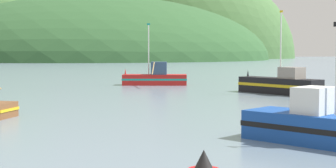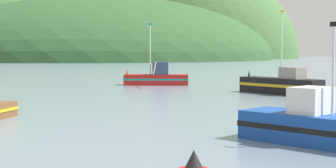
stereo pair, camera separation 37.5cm
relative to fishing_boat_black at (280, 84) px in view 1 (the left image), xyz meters
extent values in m
ellipsoid|color=#47703D|center=(80.33, 213.84, -0.89)|extent=(92.58, 74.07, 88.88)
ellipsoid|color=#2D562D|center=(14.83, 184.77, -0.89)|extent=(155.12, 124.10, 56.39)
cube|color=black|center=(-0.05, 0.13, -0.15)|extent=(4.84, 8.61, 1.48)
cube|color=gold|center=(-0.05, 0.13, -0.07)|extent=(4.88, 8.70, 0.27)
cone|color=black|center=(-1.44, 3.77, 0.94)|extent=(0.26, 0.26, 0.70)
cube|color=gray|center=(0.46, -1.20, 1.12)|extent=(2.16, 2.39, 1.05)
cylinder|color=silver|center=(0.00, 0.00, 3.60)|extent=(0.12, 0.12, 6.01)
cube|color=gold|center=(0.00, 0.00, 6.72)|extent=(0.16, 0.35, 0.20)
cube|color=#19479E|center=(-10.97, -23.31, -0.24)|extent=(5.66, 7.64, 1.30)
cube|color=black|center=(-10.97, -23.31, -0.17)|extent=(5.72, 7.72, 0.23)
cube|color=silver|center=(-11.32, -22.67, 0.98)|extent=(2.24, 2.06, 1.14)
cube|color=red|center=(-7.73, 15.43, -0.27)|extent=(7.75, 4.34, 1.24)
cube|color=teal|center=(-7.73, 15.43, -0.21)|extent=(7.83, 4.38, 0.22)
cone|color=red|center=(-10.99, 16.51, 0.70)|extent=(0.25, 0.25, 0.70)
cube|color=#334C6B|center=(-7.24, 15.27, 1.09)|extent=(2.31, 2.35, 1.48)
cylinder|color=silver|center=(-8.39, 15.65, 3.22)|extent=(0.12, 0.12, 5.74)
cube|color=teal|center=(-8.39, 15.65, 6.21)|extent=(0.35, 0.14, 0.20)
cylinder|color=#997F4C|center=(-8.85, 12.01, 1.22)|extent=(1.71, 4.90, 1.25)
cylinder|color=#997F4C|center=(-6.60, 18.86, 1.22)|extent=(1.71, 4.90, 1.25)
cone|color=black|center=(-19.15, -29.64, 0.34)|extent=(0.50, 0.50, 0.50)
camera|label=1|loc=(-23.82, -41.57, 3.10)|focal=54.21mm
camera|label=2|loc=(-23.46, -41.68, 3.10)|focal=54.21mm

